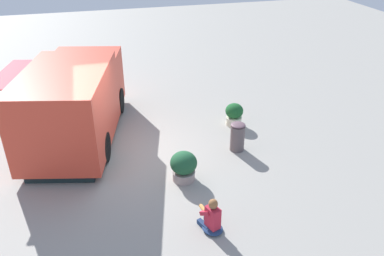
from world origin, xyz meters
name	(u,v)px	position (x,y,z in m)	size (l,w,h in m)	color
ground_plane	(129,155)	(0.00, 0.00, 0.00)	(40.00, 40.00, 0.00)	#99968D
food_truck	(75,103)	(-1.47, -1.37, 1.19)	(5.73, 3.85, 2.45)	#DA412D
person_customer	(212,218)	(3.58, 1.41, 0.33)	(0.79, 0.60, 0.86)	navy
planter_flowering_near	(234,114)	(-0.98, 3.63, 0.40)	(0.59, 0.59, 0.77)	beige
planter_flowering_far	(184,166)	(1.59, 1.27, 0.43)	(0.71, 0.71, 0.83)	gray
trash_bin	(237,137)	(0.54, 3.17, 0.45)	(0.43, 0.43, 0.89)	#5B4F51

